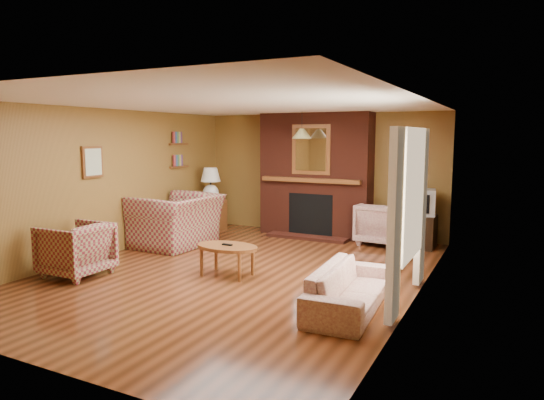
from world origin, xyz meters
The scene contains 20 objects.
floor centered at (0.00, 0.00, 0.00)m, with size 6.50×6.50×0.00m, color #43200E.
ceiling centered at (0.00, 0.00, 2.40)m, with size 6.50×6.50×0.00m, color white.
wall_back centered at (0.00, 3.25, 1.20)m, with size 6.50×6.50×0.00m, color olive.
wall_front centered at (0.00, -3.25, 1.20)m, with size 6.50×6.50×0.00m, color olive.
wall_left centered at (-2.50, 0.00, 1.20)m, with size 6.50×6.50×0.00m, color olive.
wall_right centered at (2.50, 0.00, 1.20)m, with size 6.50×6.50×0.00m, color olive.
fireplace centered at (0.00, 2.98, 1.18)m, with size 2.20×0.82×2.40m.
window_right centered at (2.45, -0.20, 1.13)m, with size 0.10×1.85×2.00m.
bookshelf centered at (-2.44, 1.90, 1.67)m, with size 0.09×0.55×0.71m.
botanical_print centered at (-2.47, -0.30, 1.55)m, with size 0.05×0.40×0.50m.
pendant_light centered at (0.00, 2.30, 2.00)m, with size 0.36×0.36×0.48m.
plaid_loveseat centered at (-1.85, 0.99, 0.46)m, with size 1.41×1.23×0.91m, color maroon.
plaid_armchair centered at (-1.95, -1.15, 0.38)m, with size 0.80×0.83×0.75m, color maroon.
floral_sofa centered at (1.90, -0.70, 0.24)m, with size 1.68×0.66×0.49m, color beige.
floral_armchair centered at (1.40, 2.78, 0.38)m, with size 0.81×0.83×0.76m, color beige.
coffee_table centered at (-0.04, -0.20, 0.38)m, with size 0.92×0.57×0.46m.
side_table centered at (-2.10, 2.45, 0.32)m, with size 0.48×0.48×0.64m, color brown.
table_lamp centered at (-2.10, 2.45, 1.01)m, with size 0.41×0.41×0.67m.
tv_stand centered at (2.05, 2.80, 0.29)m, with size 0.54×0.49×0.59m, color black.
crt_tv centered at (2.05, 2.79, 0.81)m, with size 0.56×0.55×0.45m.
Camera 1 is at (3.52, -5.84, 1.95)m, focal length 32.00 mm.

